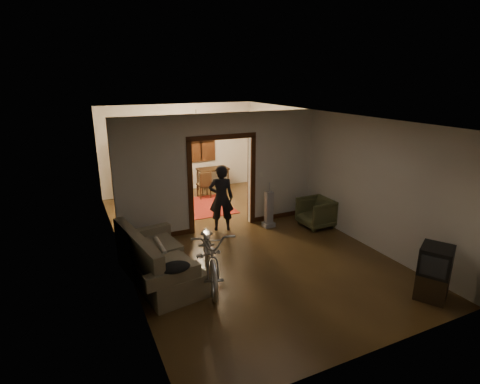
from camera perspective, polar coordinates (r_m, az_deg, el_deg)
floor at (r=8.79m, az=-0.84°, el=-6.98°), size 5.00×8.50×0.01m
ceiling at (r=8.06m, az=-0.93°, el=11.52°), size 5.00×8.50×0.01m
wall_back at (r=12.22m, az=-9.17°, el=6.59°), size 5.00×0.02×2.80m
wall_left at (r=7.67m, az=-18.15°, el=-0.31°), size 0.02×8.50×2.80m
wall_right at (r=9.58m, az=12.90°, el=3.49°), size 0.02×8.50×2.80m
partition_wall at (r=8.98m, az=-2.85°, el=3.00°), size 5.00×0.14×2.80m
door_casing at (r=9.06m, az=-2.83°, el=1.16°), size 1.74×0.20×2.32m
far_window at (r=12.37m, az=-6.02°, el=7.54°), size 0.98×0.06×1.28m
chandelier at (r=10.43m, az=-6.67°, el=10.19°), size 0.24×0.24×0.24m
light_switch at (r=9.39m, az=3.27°, el=2.68°), size 0.08×0.01×0.12m
sofa at (r=7.05m, az=-12.24°, el=-9.47°), size 1.25×2.20×0.96m
rolled_paper at (r=7.31m, az=-12.05°, el=-8.01°), size 0.09×0.73×0.09m
jacket at (r=6.18m, az=-9.91°, el=-11.24°), size 0.50×0.37×0.15m
bicycle at (r=6.90m, az=-4.53°, el=-9.05°), size 1.24×2.21×1.10m
armchair at (r=9.51m, az=11.56°, el=-3.08°), size 0.80×0.77×0.72m
tv_stand at (r=7.26m, az=27.22°, el=-12.40°), size 0.69×0.68×0.48m
crt_tv at (r=7.07m, az=27.72°, el=-9.16°), size 0.71×0.69×0.46m
vacuum at (r=9.28m, az=4.43°, el=-2.66°), size 0.34×0.30×0.91m
person at (r=8.97m, az=-2.88°, el=-0.93°), size 0.69×0.57×1.62m
oriental_rug at (r=10.88m, az=-5.39°, el=-2.17°), size 1.44×1.88×0.01m
locker at (r=11.76m, az=-14.13°, el=3.53°), size 0.95×0.55×1.86m
globe at (r=11.57m, az=-14.50°, el=8.40°), size 0.26×0.26×0.26m
desk at (r=12.32m, az=-4.14°, el=1.92°), size 1.07×0.71×0.73m
desk_chair at (r=11.54m, az=-5.55°, el=1.11°), size 0.40×0.40×0.84m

